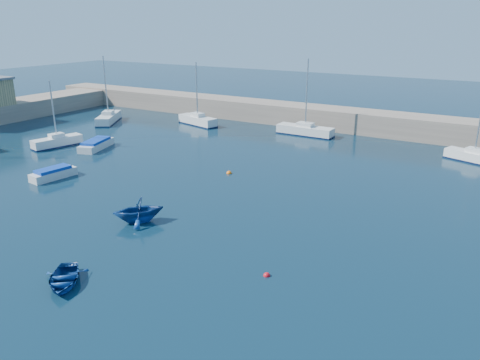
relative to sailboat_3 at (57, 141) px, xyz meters
The scene contains 13 objects.
ground 31.77m from the sailboat_3, 42.89° to the right, with size 220.00×220.00×0.00m, color #0C2535.
back_wall 33.72m from the sailboat_3, 46.33° to the left, with size 96.00×4.50×2.60m, color gray.
sailboat_3 is the anchor object (origin of this frame).
sailboat_4 13.19m from the sailboat_3, 110.81° to the left, with size 5.06×6.75×8.87m.
sailboat_5 18.51m from the sailboat_3, 68.55° to the left, with size 6.36×3.26×8.19m.
sailboat_6 28.73m from the sailboat_3, 41.63° to the left, with size 6.97×2.07×9.07m.
sailboat_7 43.74m from the sailboat_3, 22.63° to the left, with size 5.65×3.29×7.28m.
motorboat_1 11.70m from the sailboat_3, 40.72° to the right, with size 1.88×4.10×0.97m.
motorboat_2 4.67m from the sailboat_3, 19.46° to the left, with size 3.09×5.19×1.01m.
dinghy_center 30.69m from the sailboat_3, 38.55° to the right, with size 2.28×3.19×0.66m, color navy.
dinghy_left 24.47m from the sailboat_3, 26.64° to the right, with size 2.94×3.41×1.80m, color navy.
buoy_1 35.29m from the sailboat_3, 21.44° to the right, with size 0.39×0.39×0.39m, color red.
buoy_3 21.57m from the sailboat_3, ahead, with size 0.51×0.51×0.51m, color orange.
Camera 1 is at (19.76, -11.41, 13.23)m, focal length 35.00 mm.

